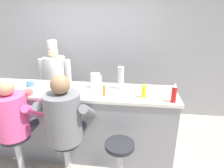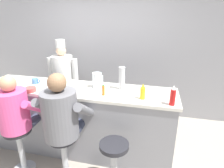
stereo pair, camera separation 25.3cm
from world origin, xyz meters
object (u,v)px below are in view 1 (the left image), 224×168
(diner_seated_grey, at_px, (65,119))
(ketchup_bottle_red, at_px, (174,93))
(mustard_bottle_yellow, at_px, (144,91))
(diner_seated_pink, at_px, (14,119))
(water_pitcher_clear, at_px, (96,81))
(coffee_mug_blue, at_px, (30,84))
(cereal_bowl, at_px, (27,93))
(breakfast_plate, at_px, (53,93))
(cup_stack_steel, at_px, (121,78))
(cook_in_whites_near, at_px, (56,78))
(hot_sauce_bottle_orange, at_px, (104,91))
(empty_stool_round, at_px, (119,159))

(diner_seated_grey, bearing_deg, ketchup_bottle_red, 14.72)
(mustard_bottle_yellow, bearing_deg, diner_seated_pink, -164.55)
(water_pitcher_clear, bearing_deg, diner_seated_pink, -141.53)
(water_pitcher_clear, xyz_separation_m, diner_seated_grey, (-0.22, -0.69, -0.25))
(diner_seated_pink, relative_size, diner_seated_grey, 0.95)
(ketchup_bottle_red, height_order, diner_seated_grey, diner_seated_grey)
(ketchup_bottle_red, xyz_separation_m, diner_seated_grey, (-1.26, -0.33, -0.26))
(coffee_mug_blue, bearing_deg, cereal_bowl, -67.25)
(breakfast_plate, xyz_separation_m, cup_stack_steel, (0.88, 0.30, 0.15))
(diner_seated_pink, height_order, cook_in_whites_near, cook_in_whites_near)
(mustard_bottle_yellow, distance_m, cereal_bowl, 1.54)
(hot_sauce_bottle_orange, height_order, cereal_bowl, hot_sauce_bottle_orange)
(breakfast_plate, bearing_deg, water_pitcher_clear, 29.05)
(hot_sauce_bottle_orange, xyz_separation_m, cereal_bowl, (-1.02, -0.11, -0.04))
(cup_stack_steel, bearing_deg, diner_seated_pink, -150.36)
(cereal_bowl, height_order, diner_seated_pink, diner_seated_pink)
(ketchup_bottle_red, xyz_separation_m, cup_stack_steel, (-0.67, 0.37, 0.05))
(breakfast_plate, bearing_deg, cereal_bowl, -166.20)
(cereal_bowl, bearing_deg, hot_sauce_bottle_orange, 5.98)
(ketchup_bottle_red, distance_m, cook_in_whites_near, 2.33)
(coffee_mug_blue, relative_size, empty_stool_round, 0.21)
(cup_stack_steel, bearing_deg, cook_in_whites_near, 149.46)
(empty_stool_round, bearing_deg, cup_stack_steel, 94.39)
(cup_stack_steel, distance_m, cook_in_whites_near, 1.58)
(water_pitcher_clear, bearing_deg, cup_stack_steel, 1.66)
(empty_stool_round, bearing_deg, breakfast_plate, 155.32)
(coffee_mug_blue, xyz_separation_m, empty_stool_round, (1.40, -0.66, -0.64))
(breakfast_plate, distance_m, diner_seated_pink, 0.56)
(coffee_mug_blue, distance_m, diner_seated_pink, 0.67)
(coffee_mug_blue, relative_size, cook_in_whites_near, 0.08)
(coffee_mug_blue, bearing_deg, mustard_bottle_yellow, -6.77)
(water_pitcher_clear, height_order, breakfast_plate, water_pitcher_clear)
(hot_sauce_bottle_orange, xyz_separation_m, empty_stool_round, (0.25, -0.46, -0.67))
(breakfast_plate, distance_m, diner_seated_grey, 0.52)
(cereal_bowl, bearing_deg, diner_seated_pink, -92.48)
(ketchup_bottle_red, bearing_deg, mustard_bottle_yellow, 165.09)
(ketchup_bottle_red, height_order, empty_stool_round, ketchup_bottle_red)
(coffee_mug_blue, distance_m, diner_seated_grey, 1.00)
(diner_seated_grey, bearing_deg, breakfast_plate, 126.75)
(cup_stack_steel, bearing_deg, cereal_bowl, -162.59)
(breakfast_plate, distance_m, empty_stool_round, 1.20)
(ketchup_bottle_red, xyz_separation_m, diner_seated_pink, (-1.90, -0.33, -0.29))
(mustard_bottle_yellow, distance_m, diner_seated_grey, 1.03)
(cup_stack_steel, bearing_deg, mustard_bottle_yellow, -40.61)
(cereal_bowl, height_order, cup_stack_steel, cup_stack_steel)
(mustard_bottle_yellow, height_order, diner_seated_grey, diner_seated_grey)
(diner_seated_grey, distance_m, cook_in_whites_near, 1.66)
(hot_sauce_bottle_orange, distance_m, cook_in_whites_near, 1.57)
(empty_stool_round, bearing_deg, cook_in_whites_near, 132.45)
(cook_in_whites_near, bearing_deg, water_pitcher_clear, -39.40)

